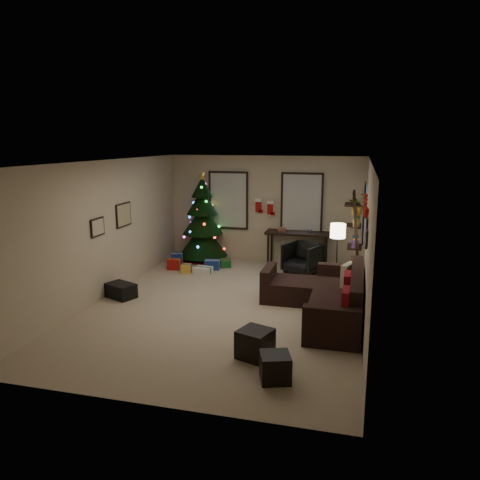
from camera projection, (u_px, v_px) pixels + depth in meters
The scene contains 29 objects.
floor at pixel (227, 305), 8.81m from camera, with size 7.00×7.00×0.00m, color tan.
ceiling at pixel (226, 162), 8.24m from camera, with size 7.00×7.00×0.00m, color white.
wall_back at pixel (265, 209), 11.84m from camera, with size 5.00×5.00×0.00m, color #C2B294.
wall_front at pixel (140, 296), 5.21m from camera, with size 5.00×5.00×0.00m, color #C2B294.
wall_left at pixel (105, 229), 9.14m from camera, with size 7.00×7.00×0.00m, color #C2B294.
wall_right at pixel (367, 243), 7.91m from camera, with size 7.00×7.00×0.00m, color #C2B294.
window_back_left at pixel (228, 200), 12.00m from camera, with size 1.05×0.06×1.50m.
window_back_right at pixel (302, 203), 11.53m from camera, with size 1.05×0.06×1.50m.
window_right_wall at pixel (365, 212), 10.30m from camera, with size 0.06×0.90×1.30m.
christmas_tree at pixel (203, 223), 11.97m from camera, with size 1.27×1.27×2.36m.
presents at pixel (197, 265), 11.28m from camera, with size 1.50×1.01×0.28m.
sofa at pixel (326, 298), 8.35m from camera, with size 1.88×2.73×0.87m.
pillow_red_a at pixel (345, 302), 7.09m from camera, with size 0.11×0.42×0.42m, color maroon.
pillow_red_b at pixel (347, 286), 7.91m from camera, with size 0.12×0.44×0.44m, color maroon.
pillow_cream at pixel (348, 275), 8.58m from camera, with size 0.12×0.43×0.43m, color beige.
ottoman_near at pixel (255, 344), 6.65m from camera, with size 0.44×0.44×0.42m, color black.
ottoman_far at pixel (275, 367), 6.01m from camera, with size 0.38×0.38×0.36m, color black.
desk at pixel (298, 236), 11.48m from camera, with size 1.58×0.57×0.85m.
desk_chair at pixel (303, 258), 10.89m from camera, with size 0.70×0.66×0.72m, color black.
bookshelf at pixel (355, 241), 9.84m from camera, with size 0.30×0.59×2.04m.
potted_plant at pixel (358, 201), 9.53m from camera, with size 0.53×0.45×0.58m, color #4C4C4C.
floor_lamp at pixel (338, 235), 9.33m from camera, with size 0.30×0.30×1.43m.
art_map at pixel (124, 215), 9.78m from camera, with size 0.04×0.60×0.50m.
art_abstract at pixel (97, 227), 8.83m from camera, with size 0.04×0.45×0.35m.
gallery at pixel (367, 231), 7.80m from camera, with size 0.03×1.25×0.54m.
garland at pixel (366, 208), 7.76m from camera, with size 0.08×1.90×0.30m, color #A5140C, non-canonical shape.
stocking_left at pixel (259, 205), 11.79m from camera, with size 0.20×0.05×0.36m.
stocking_right at pixel (270, 208), 11.60m from camera, with size 0.20×0.05×0.36m.
storage_bin at pixel (121, 291), 9.21m from camera, with size 0.57×0.38×0.29m, color black.
Camera 1 is at (2.33, -8.02, 3.06)m, focal length 34.68 mm.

